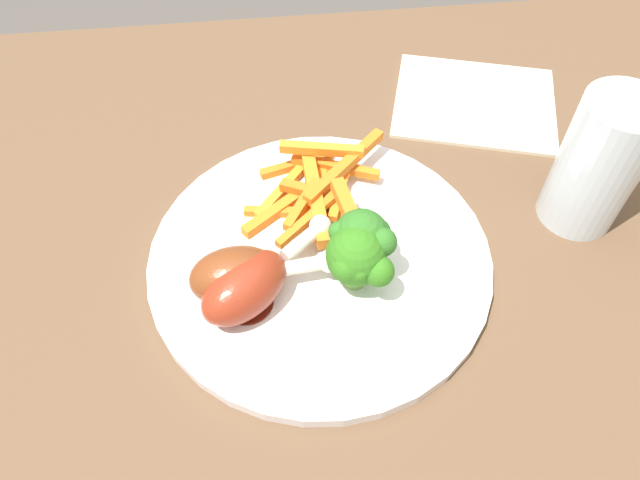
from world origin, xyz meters
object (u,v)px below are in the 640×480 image
object	(u,v)px
dining_table	(345,316)
broccoli_floret_middle	(359,258)
broccoli_floret_front	(364,237)
dinner_plate	(320,258)
chicken_drumstick_near	(241,275)
chicken_drumstick_far	(250,283)
carrot_fries_pile	(317,189)
water_glass	(599,164)

from	to	relation	value
dining_table	broccoli_floret_middle	size ratio (longest dim) A/B	19.27
broccoli_floret_front	dinner_plate	bearing A→B (deg)	155.93
broccoli_floret_middle	chicken_drumstick_near	distance (m)	0.09
chicken_drumstick_far	carrot_fries_pile	bearing A→B (deg)	57.21
chicken_drumstick_far	dining_table	bearing A→B (deg)	23.98
water_glass	dinner_plate	bearing A→B (deg)	-173.07
dinner_plate	chicken_drumstick_near	bearing A→B (deg)	-156.40
dinner_plate	broccoli_floret_middle	world-z (taller)	broccoli_floret_middle
broccoli_floret_front	water_glass	xyz separation A→B (m)	(0.21, 0.04, 0.01)
broccoli_floret_middle	water_glass	distance (m)	0.22
dining_table	chicken_drumstick_far	xyz separation A→B (m)	(-0.08, -0.04, 0.13)
dining_table	chicken_drumstick_far	size ratio (longest dim) A/B	9.71
dining_table	water_glass	distance (m)	0.27
broccoli_floret_middle	chicken_drumstick_far	distance (m)	0.09
dinner_plate	chicken_drumstick_far	bearing A→B (deg)	-147.86
broccoli_floret_front	broccoli_floret_middle	bearing A→B (deg)	-110.24
broccoli_floret_middle	chicken_drumstick_far	bearing A→B (deg)	-177.29
carrot_fries_pile	chicken_drumstick_near	distance (m)	0.11
broccoli_floret_middle	dining_table	bearing A→B (deg)	92.56
dining_table	chicken_drumstick_near	distance (m)	0.16
chicken_drumstick_near	dining_table	bearing A→B (deg)	17.71
broccoli_floret_front	carrot_fries_pile	world-z (taller)	broccoli_floret_front
broccoli_floret_middle	water_glass	size ratio (longest dim) A/B	0.47
broccoli_floret_middle	chicken_drumstick_far	xyz separation A→B (m)	(-0.09, -0.00, -0.01)
broccoli_floret_front	chicken_drumstick_near	size ratio (longest dim) A/B	0.49
chicken_drumstick_near	water_glass	world-z (taller)	water_glass
dining_table	carrot_fries_pile	world-z (taller)	carrot_fries_pile
dinner_plate	dining_table	bearing A→B (deg)	0.45
broccoli_floret_front	broccoli_floret_middle	size ratio (longest dim) A/B	1.00
carrot_fries_pile	chicken_drumstick_near	size ratio (longest dim) A/B	1.17
broccoli_floret_middle	chicken_drumstick_far	size ratio (longest dim) A/B	0.50
broccoli_floret_middle	carrot_fries_pile	distance (m)	0.10
dining_table	water_glass	bearing A→B (deg)	7.67
dining_table	broccoli_floret_middle	distance (m)	0.15
chicken_drumstick_far	water_glass	world-z (taller)	water_glass
broccoli_floret_front	water_glass	bearing A→B (deg)	12.01
dinner_plate	broccoli_floret_middle	size ratio (longest dim) A/B	4.83
dinner_plate	broccoli_floret_middle	distance (m)	0.06
dining_table	dinner_plate	bearing A→B (deg)	-179.55
carrot_fries_pile	chicken_drumstick_far	world-z (taller)	same
carrot_fries_pile	chicken_drumstick_far	distance (m)	0.12
dinner_plate	carrot_fries_pile	distance (m)	0.06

